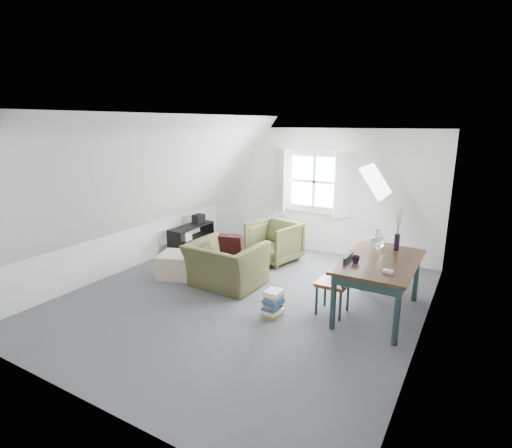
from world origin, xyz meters
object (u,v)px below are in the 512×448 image
Objects in this scene: dining_table at (380,267)px; magazine_stack at (273,303)px; dining_chair_near at (336,282)px; ottoman at (178,265)px; armchair_far at (274,261)px; dining_chair_far at (388,264)px; armchair_near at (226,286)px; media_shelf at (191,240)px.

magazine_stack is (-1.22, -0.77, -0.51)m from dining_table.
ottoman is at bearing -88.81° from dining_chair_near.
dining_table is (2.25, -1.22, 0.69)m from armchair_far.
magazine_stack is at bearing 68.93° from dining_chair_far.
armchair_near is at bearing 3.11° from ottoman.
armchair_far reaches higher than armchair_near.
dining_table is 4.12m from media_shelf.
armchair_far is at bearing 155.56° from dining_table.
dining_chair_far is (-0.07, 0.96, -0.27)m from dining_table.
dining_chair_near is (1.74, -1.51, 0.47)m from armchair_far.
dining_chair_far is at bearing -2.40° from media_shelf.
dining_chair_far is 2.22× the size of magazine_stack.
armchair_near is 1.04× the size of media_shelf.
armchair_far is 1.87m from ottoman.
dining_table reaches higher than media_shelf.
dining_chair_near is (-0.51, -0.29, -0.23)m from dining_table.
dining_table is 1.78× the size of dining_chair_near.
armchair_far is 2.35m from dining_chair_near.
armchair_far is 2.36× the size of magazine_stack.
magazine_stack is at bearing 157.16° from armchair_near.
media_shelf reaches higher than ottoman.
media_shelf is 2.99× the size of magazine_stack.
dining_chair_far reaches higher than armchair_far.
dining_table is 1.47× the size of media_shelf.
media_shelf is at bearing 119.73° from ottoman.
dining_chair_near is 0.91m from magazine_stack.
dining_chair_near is 0.82× the size of media_shelf.
armchair_far is 0.54× the size of dining_table.
dining_chair_far reaches higher than armchair_near.
magazine_stack is (2.12, -0.49, -0.02)m from ottoman.
ottoman reaches higher than armchair_far.
armchair_far is 0.79× the size of media_shelf.
dining_chair_near is at bearing 34.28° from magazine_stack.
armchair_far is at bearing 117.34° from magazine_stack.
ottoman is 0.68× the size of dining_chair_near.
dining_table is 4.40× the size of magazine_stack.
media_shelf reaches higher than magazine_stack.
dining_table is at bearing -172.11° from armchair_near.
armchair_far is at bearing -92.41° from armchair_near.
armchair_far reaches higher than magazine_stack.
dining_chair_near reaches higher than ottoman.
media_shelf is at bearing -107.02° from dining_chair_near.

